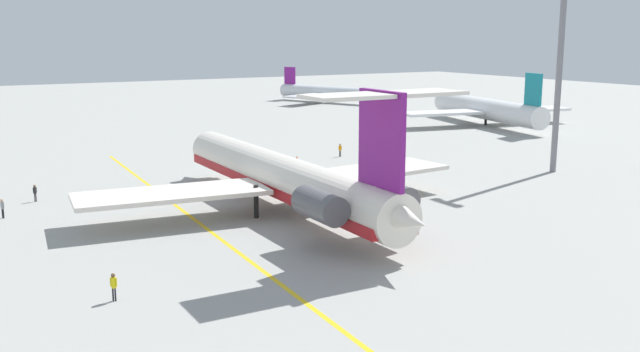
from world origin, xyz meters
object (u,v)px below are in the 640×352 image
object	(u,v)px
main_jetliner	(287,178)
ground_crew_near_tail	(35,191)
safety_cone_nose	(297,158)
light_mast	(561,47)
airliner_far_left	(328,92)
airliner_mid_left	(483,108)
ground_crew_near_nose	(340,148)
ground_crew_portside	(114,283)
ground_crew_starboard	(2,206)

from	to	relation	value
main_jetliner	ground_crew_near_tail	xyz separation A→B (m)	(-16.14, -18.75, -2.21)
safety_cone_nose	light_mast	distance (m)	34.05
airliner_far_left	light_mast	world-z (taller)	light_mast
airliner_mid_left	light_mast	xyz separation A→B (m)	(36.89, -23.41, 11.48)
ground_crew_near_tail	light_mast	xyz separation A→B (m)	(14.29, 54.53, 13.30)
airliner_mid_left	safety_cone_nose	distance (m)	48.10
ground_crew_near_nose	ground_crew_portside	size ratio (longest dim) A/B	0.99
main_jetliner	safety_cone_nose	xyz separation A→B (m)	(-23.55, 13.63, -2.98)
ground_crew_near_nose	ground_crew_starboard	bearing A→B (deg)	-62.34
airliner_mid_left	ground_crew_near_nose	size ratio (longest dim) A/B	18.87
airliner_far_left	safety_cone_nose	bearing A→B (deg)	-56.63
main_jetliner	ground_crew_near_nose	bearing A→B (deg)	-40.09
ground_crew_near_nose	light_mast	bearing A→B (deg)	48.93
main_jetliner	light_mast	bearing A→B (deg)	-86.49
airliner_mid_left	ground_crew_near_tail	distance (m)	81.17
main_jetliner	airliner_far_left	world-z (taller)	main_jetliner
ground_crew_near_nose	ground_crew_near_tail	distance (m)	39.06
airliner_far_left	ground_crew_near_nose	world-z (taller)	airliner_far_left
light_mast	ground_crew_near_nose	bearing A→B (deg)	-142.73
ground_crew_near_tail	ground_crew_portside	distance (m)	29.64
ground_crew_near_nose	ground_crew_portside	xyz separation A→B (m)	(36.47, -38.48, 0.01)
main_jetliner	safety_cone_nose	bearing A→B (deg)	-29.50
light_mast	airliner_mid_left	bearing A→B (deg)	147.60
ground_crew_near_nose	ground_crew_near_tail	bearing A→B (deg)	-68.27
light_mast	main_jetliner	bearing A→B (deg)	-87.04
light_mast	airliner_far_left	bearing A→B (deg)	166.41
airliner_far_left	airliner_mid_left	world-z (taller)	airliner_mid_left
airliner_far_left	ground_crew_portside	bearing A→B (deg)	-59.56
ground_crew_portside	ground_crew_starboard	distance (m)	24.70
main_jetliner	ground_crew_starboard	xyz separation A→B (m)	(-10.95, -22.18, -2.16)
ground_crew_near_tail	ground_crew_starboard	size ratio (longest dim) A/B	0.95
airliner_far_left	ground_crew_near_tail	world-z (taller)	airliner_far_left
ground_crew_near_nose	ground_crew_near_tail	world-z (taller)	ground_crew_near_nose
ground_crew_portside	safety_cone_nose	xyz separation A→B (m)	(-37.06, 32.39, -0.83)
ground_crew_starboard	light_mast	size ratio (longest dim) A/B	0.07
ground_crew_near_nose	ground_crew_starboard	xyz separation A→B (m)	(12.01, -41.89, 0.01)
ground_crew_near_tail	ground_crew_starboard	distance (m)	6.22
airliner_far_left	ground_crew_near_tail	distance (m)	104.41
airliner_far_left	ground_crew_starboard	world-z (taller)	airliner_far_left
ground_crew_starboard	safety_cone_nose	bearing A→B (deg)	164.84
ground_crew_portside	ground_crew_starboard	bearing A→B (deg)	-134.54
ground_crew_near_nose	light_mast	size ratio (longest dim) A/B	0.07
ground_crew_near_nose	ground_crew_starboard	world-z (taller)	ground_crew_starboard
airliner_mid_left	airliner_far_left	bearing A→B (deg)	13.79
ground_crew_near_nose	safety_cone_nose	bearing A→B (deg)	-83.84
airliner_mid_left	ground_crew_starboard	size ratio (longest dim) A/B	18.73
airliner_mid_left	safety_cone_nose	world-z (taller)	airliner_mid_left
ground_crew_near_tail	safety_cone_nose	world-z (taller)	ground_crew_near_tail
ground_crew_near_nose	light_mast	xyz separation A→B (m)	(21.11, 16.07, 13.25)
airliner_mid_left	safety_cone_nose	bearing A→B (deg)	119.33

